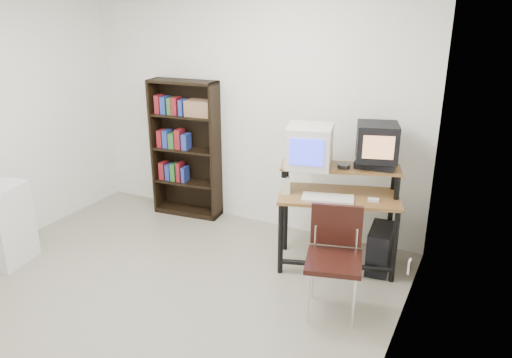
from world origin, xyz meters
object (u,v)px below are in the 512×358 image
at_px(computer_desk, 339,200).
at_px(crt_tv, 377,142).
at_px(bookshelf, 187,147).
at_px(pc_tower, 380,248).
at_px(school_chair, 335,249).
at_px(crt_monitor, 309,146).

distance_m(computer_desk, crt_tv, 0.64).
relative_size(computer_desk, crt_tv, 2.70).
bearing_deg(bookshelf, pc_tower, -13.56).
bearing_deg(computer_desk, pc_tower, -3.36).
height_order(computer_desk, crt_tv, crt_tv).
bearing_deg(computer_desk, crt_tv, 20.30).
bearing_deg(crt_tv, school_chair, -111.15).
bearing_deg(bookshelf, crt_monitor, -20.20).
distance_m(computer_desk, bookshelf, 2.04).
relative_size(school_chair, bookshelf, 0.55).
distance_m(computer_desk, pc_tower, 0.63).
bearing_deg(computer_desk, crt_monitor, 163.01).
relative_size(crt_tv, pc_tower, 1.01).
distance_m(computer_desk, crt_monitor, 0.58).
bearing_deg(school_chair, crt_monitor, 110.71).
bearing_deg(school_chair, computer_desk, 91.02).
relative_size(pc_tower, bookshelf, 0.28).
bearing_deg(crt_monitor, computer_desk, -12.77).
bearing_deg(crt_tv, crt_monitor, -176.99).
height_order(crt_monitor, school_chair, crt_monitor).
distance_m(pc_tower, bookshelf, 2.49).
xyz_separation_m(computer_desk, crt_monitor, (-0.31, -0.00, 0.49)).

